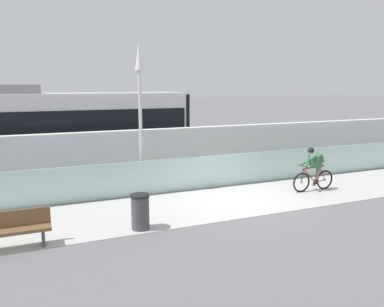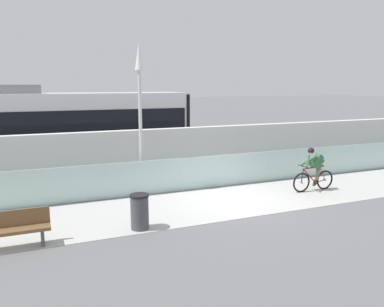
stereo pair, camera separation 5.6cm
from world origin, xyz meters
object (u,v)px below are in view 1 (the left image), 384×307
Objects in this scene: lamp_post_antenna at (140,100)px; bench at (15,229)px; trash_bin at (140,212)px; tram at (62,129)px; cyclist_on_bike at (314,170)px.

bench is at bearing -139.29° from lamp_post_antenna.
tram is at bearing 99.39° from trash_bin.
tram reaches higher than trash_bin.
bench is (-9.82, -1.29, -0.30)m from cyclist_on_bike.
lamp_post_antenna reaches higher than cyclist_on_bike.
lamp_post_antenna reaches higher than trash_bin.
cyclist_on_bike is 6.70m from lamp_post_antenna.
bench is at bearing -172.54° from cyclist_on_bike.
trash_bin is 3.03m from bench.
tram is at bearing 139.88° from cyclist_on_bike.
trash_bin is 0.60× the size of bench.
lamp_post_antenna is at bearing 74.18° from trash_bin.
tram is 6.25× the size of cyclist_on_bike.
tram is 8.43m from bench.
tram is 6.91× the size of bench.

